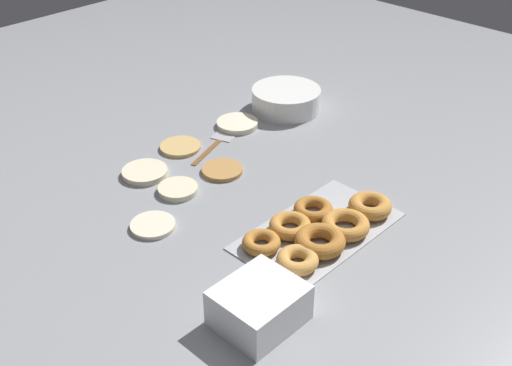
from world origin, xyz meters
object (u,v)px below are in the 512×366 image
Objects in this scene: pancake_0 at (180,147)px; pancake_5 at (153,225)px; pancake_4 at (178,189)px; pancake_3 at (145,172)px; spatula at (225,135)px; pancake_1 at (237,124)px; pancake_2 at (222,170)px; donut_tray at (321,229)px; container_stack at (259,306)px; batter_bowl at (286,99)px.

pancake_0 and pancake_5 have the same top height.
pancake_5 is at bearing -152.14° from pancake_4.
pancake_3 is 0.28m from spatula.
spatula is at bearing 24.30° from pancake_4.
pancake_2 is (-0.20, -0.15, -0.00)m from pancake_1.
pancake_3 reaches higher than pancake_2.
pancake_2 is at bearing -4.30° from pancake_4.
donut_tray is (0.10, -0.36, 0.01)m from pancake_4.
pancake_0 is 0.21m from pancake_4.
pancake_5 is 0.67× the size of container_stack.
pancake_5 is at bearing -167.57° from pancake_2.
pancake_1 is 1.17× the size of pancake_5.
pancake_3 is (-0.35, -0.02, -0.00)m from pancake_1.
batter_bowl reaches higher than pancake_2.
pancake_0 is at bearing 172.98° from batter_bowl.
batter_bowl reaches higher than donut_tray.
spatula is at bearing -14.62° from pancake_0.
pancake_2 is 0.19m from pancake_3.
pancake_4 is 0.47× the size of batter_bowl.
donut_tray reaches higher than pancake_0.
pancake_5 is 0.49× the size of batter_bowl.
pancake_1 is 0.31× the size of donut_tray.
donut_tray is at bearing -76.77° from pancake_3.
pancake_2 is 0.19m from spatula.
pancake_5 is 0.38m from container_stack.
pancake_4 is (0.01, -0.12, -0.00)m from pancake_3.
pancake_4 is 0.53m from batter_bowl.
donut_tray is 2.50× the size of container_stack.
pancake_1 is 0.52m from pancake_5.
pancake_1 is 0.25m from pancake_2.
pancake_3 and pancake_4 have the same top height.
pancake_1 is at bearing -5.35° from spatula.
donut_tray is 0.62m from batter_bowl.
pancake_0 is 0.17m from pancake_2.
container_stack is at bearing -126.21° from pancake_2.
batter_bowl is at bearing 38.50° from container_stack.
pancake_0 is 0.93× the size of pancake_1.
batter_bowl is (0.52, -0.01, 0.03)m from pancake_3.
spatula is at bearing 0.90° from pancake_3.
donut_tray reaches higher than spatula.
donut_tray is (-0.04, -0.51, 0.01)m from pancake_0.
pancake_0 is 1.13× the size of pancake_4.
batter_bowl is (0.41, 0.47, 0.02)m from donut_tray.
container_stack reaches higher than pancake_4.
pancake_3 is 0.49m from donut_tray.
donut_tray is at bearing -73.68° from pancake_4.
pancake_3 is 0.53m from batter_bowl.
pancake_5 is 0.27× the size of donut_tray.
pancake_2 is at bearing 84.55° from donut_tray.
pancake_0 is 0.68m from container_stack.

